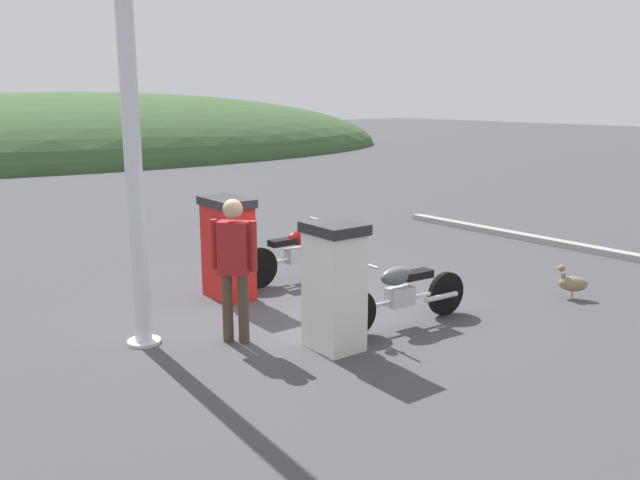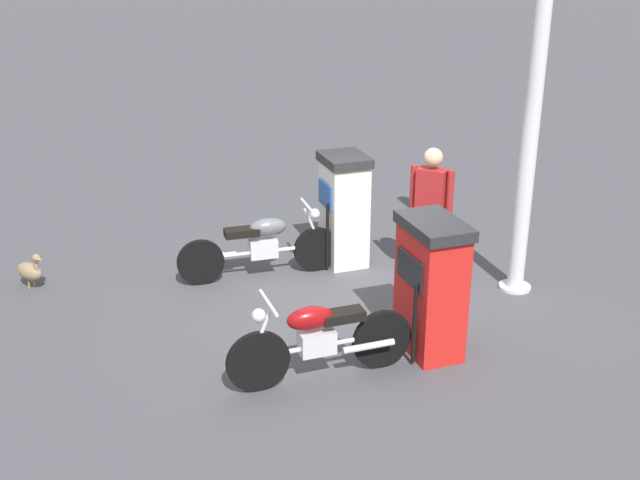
{
  "view_description": "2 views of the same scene",
  "coord_description": "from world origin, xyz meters",
  "px_view_note": "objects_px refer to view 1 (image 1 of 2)",
  "views": [
    {
      "loc": [
        -4.97,
        -7.03,
        2.91
      ],
      "look_at": [
        0.4,
        0.11,
        0.96
      ],
      "focal_mm": 37.01,
      "sensor_mm": 36.0,
      "label": 1
    },
    {
      "loc": [
        3.21,
        7.9,
        4.31
      ],
      "look_at": [
        0.2,
        -0.47,
        0.71
      ],
      "focal_mm": 44.33,
      "sensor_mm": 36.0,
      "label": 2
    }
  ],
  "objects_px": {
    "attendant_person": "(234,261)",
    "canopy_support_pole": "(134,168)",
    "fuel_pump_near": "(334,286)",
    "fuel_pump_far": "(228,248)",
    "motorcycle_far_pump": "(295,253)",
    "motorcycle_near_pump": "(401,293)",
    "wandering_duck": "(572,283)"
  },
  "relations": [
    {
      "from": "motorcycle_far_pump",
      "to": "attendant_person",
      "type": "height_order",
      "value": "attendant_person"
    },
    {
      "from": "motorcycle_far_pump",
      "to": "canopy_support_pole",
      "type": "height_order",
      "value": "canopy_support_pole"
    },
    {
      "from": "motorcycle_near_pump",
      "to": "attendant_person",
      "type": "relative_size",
      "value": 1.21
    },
    {
      "from": "attendant_person",
      "to": "canopy_support_pole",
      "type": "height_order",
      "value": "canopy_support_pole"
    },
    {
      "from": "canopy_support_pole",
      "to": "motorcycle_far_pump",
      "type": "bearing_deg",
      "value": 20.88
    },
    {
      "from": "fuel_pump_near",
      "to": "fuel_pump_far",
      "type": "bearing_deg",
      "value": 90.0
    },
    {
      "from": "motorcycle_far_pump",
      "to": "wandering_duck",
      "type": "bearing_deg",
      "value": -50.15
    },
    {
      "from": "attendant_person",
      "to": "canopy_support_pole",
      "type": "distance_m",
      "value": 1.57
    },
    {
      "from": "fuel_pump_far",
      "to": "motorcycle_near_pump",
      "type": "distance_m",
      "value": 2.71
    },
    {
      "from": "motorcycle_near_pump",
      "to": "attendant_person",
      "type": "bearing_deg",
      "value": 158.23
    },
    {
      "from": "fuel_pump_near",
      "to": "wandering_duck",
      "type": "height_order",
      "value": "fuel_pump_near"
    },
    {
      "from": "attendant_person",
      "to": "fuel_pump_far",
      "type": "bearing_deg",
      "value": 63.25
    },
    {
      "from": "motorcycle_far_pump",
      "to": "canopy_support_pole",
      "type": "relative_size",
      "value": 0.45
    },
    {
      "from": "fuel_pump_far",
      "to": "canopy_support_pole",
      "type": "height_order",
      "value": "canopy_support_pole"
    },
    {
      "from": "motorcycle_far_pump",
      "to": "wandering_duck",
      "type": "xyz_separation_m",
      "value": [
        2.7,
        -3.23,
        -0.23
      ]
    },
    {
      "from": "fuel_pump_near",
      "to": "attendant_person",
      "type": "height_order",
      "value": "attendant_person"
    },
    {
      "from": "motorcycle_near_pump",
      "to": "fuel_pump_far",
      "type": "bearing_deg",
      "value": 115.6
    },
    {
      "from": "fuel_pump_far",
      "to": "fuel_pump_near",
      "type": "bearing_deg",
      "value": -90.0
    },
    {
      "from": "attendant_person",
      "to": "canopy_support_pole",
      "type": "xyz_separation_m",
      "value": [
        -0.92,
        0.63,
        1.1
      ]
    },
    {
      "from": "fuel_pump_near",
      "to": "motorcycle_near_pump",
      "type": "distance_m",
      "value": 1.21
    },
    {
      "from": "motorcycle_near_pump",
      "to": "wandering_duck",
      "type": "height_order",
      "value": "motorcycle_near_pump"
    },
    {
      "from": "fuel_pump_far",
      "to": "canopy_support_pole",
      "type": "bearing_deg",
      "value": -149.99
    },
    {
      "from": "motorcycle_near_pump",
      "to": "motorcycle_far_pump",
      "type": "bearing_deg",
      "value": 86.9
    },
    {
      "from": "attendant_person",
      "to": "motorcycle_far_pump",
      "type": "bearing_deg",
      "value": 40.07
    },
    {
      "from": "fuel_pump_near",
      "to": "canopy_support_pole",
      "type": "bearing_deg",
      "value": 139.27
    },
    {
      "from": "motorcycle_far_pump",
      "to": "attendant_person",
      "type": "bearing_deg",
      "value": -139.93
    },
    {
      "from": "motorcycle_near_pump",
      "to": "wandering_duck",
      "type": "xyz_separation_m",
      "value": [
        2.84,
        -0.65,
        -0.21
      ]
    },
    {
      "from": "canopy_support_pole",
      "to": "wandering_duck",
      "type": "bearing_deg",
      "value": -19.84
    },
    {
      "from": "motorcycle_far_pump",
      "to": "fuel_pump_far",
      "type": "bearing_deg",
      "value": -173.23
    },
    {
      "from": "fuel_pump_near",
      "to": "motorcycle_near_pump",
      "type": "xyz_separation_m",
      "value": [
        1.16,
        0.08,
        -0.32
      ]
    },
    {
      "from": "fuel_pump_far",
      "to": "motorcycle_far_pump",
      "type": "xyz_separation_m",
      "value": [
        1.3,
        0.15,
        -0.29
      ]
    },
    {
      "from": "wandering_duck",
      "to": "motorcycle_near_pump",
      "type": "bearing_deg",
      "value": 167.04
    }
  ]
}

